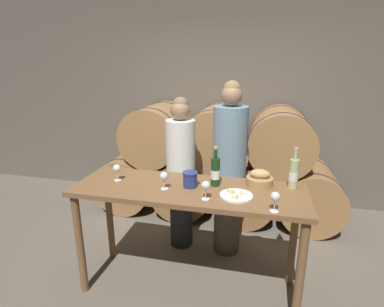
# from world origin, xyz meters

# --- Properties ---
(ground_plane) EXTENTS (10.00, 10.00, 0.00)m
(ground_plane) POSITION_xyz_m (0.00, 0.00, 0.00)
(ground_plane) COLOR #665E51
(stone_wall_back) EXTENTS (10.00, 0.12, 3.20)m
(stone_wall_back) POSITION_xyz_m (0.00, 2.04, 1.60)
(stone_wall_back) COLOR #60594F
(stone_wall_back) RESTS_ON ground_plane
(barrel_stack) EXTENTS (3.07, 0.90, 1.42)m
(barrel_stack) POSITION_xyz_m (0.00, 1.47, 0.65)
(barrel_stack) COLOR #9E7042
(barrel_stack) RESTS_ON ground_plane
(tasting_table) EXTENTS (1.87, 0.63, 0.95)m
(tasting_table) POSITION_xyz_m (0.00, 0.00, 0.82)
(tasting_table) COLOR brown
(tasting_table) RESTS_ON ground_plane
(person_left) EXTENTS (0.30, 0.30, 1.60)m
(person_left) POSITION_xyz_m (-0.24, 0.63, 0.83)
(person_left) COLOR #232326
(person_left) RESTS_ON ground_plane
(person_right) EXTENTS (0.33, 0.33, 1.76)m
(person_right) POSITION_xyz_m (0.26, 0.63, 0.91)
(person_right) COLOR #4C4238
(person_right) RESTS_ON ground_plane
(wine_bottle_red) EXTENTS (0.08, 0.08, 0.33)m
(wine_bottle_red) POSITION_xyz_m (0.20, 0.10, 1.07)
(wine_bottle_red) COLOR #193819
(wine_bottle_red) RESTS_ON tasting_table
(wine_bottle_white) EXTENTS (0.08, 0.08, 0.33)m
(wine_bottle_white) POSITION_xyz_m (0.81, 0.19, 1.07)
(wine_bottle_white) COLOR #ADBC7F
(wine_bottle_white) RESTS_ON tasting_table
(blue_crock) EXTENTS (0.12, 0.12, 0.12)m
(blue_crock) POSITION_xyz_m (0.01, 0.02, 1.02)
(blue_crock) COLOR navy
(blue_crock) RESTS_ON tasting_table
(bread_basket) EXTENTS (0.22, 0.22, 0.14)m
(bread_basket) POSITION_xyz_m (0.55, 0.18, 1.00)
(bread_basket) COLOR #A87F4C
(bread_basket) RESTS_ON tasting_table
(cheese_plate) EXTENTS (0.25, 0.25, 0.04)m
(cheese_plate) POSITION_xyz_m (0.39, -0.08, 0.96)
(cheese_plate) COLOR white
(cheese_plate) RESTS_ON tasting_table
(wine_glass_far_left) EXTENTS (0.06, 0.06, 0.14)m
(wine_glass_far_left) POSITION_xyz_m (-0.63, 0.01, 1.06)
(wine_glass_far_left) COLOR white
(wine_glass_far_left) RESTS_ON tasting_table
(wine_glass_left) EXTENTS (0.06, 0.06, 0.14)m
(wine_glass_left) POSITION_xyz_m (-0.18, -0.07, 1.06)
(wine_glass_left) COLOR white
(wine_glass_left) RESTS_ON tasting_table
(wine_glass_center) EXTENTS (0.06, 0.06, 0.14)m
(wine_glass_center) POSITION_xyz_m (0.17, -0.18, 1.06)
(wine_glass_center) COLOR white
(wine_glass_center) RESTS_ON tasting_table
(wine_glass_right) EXTENTS (0.06, 0.06, 0.14)m
(wine_glass_right) POSITION_xyz_m (0.66, -0.26, 1.06)
(wine_glass_right) COLOR white
(wine_glass_right) RESTS_ON tasting_table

